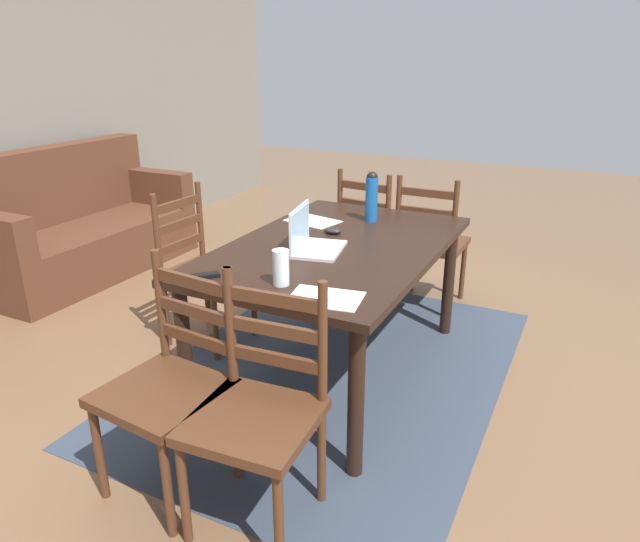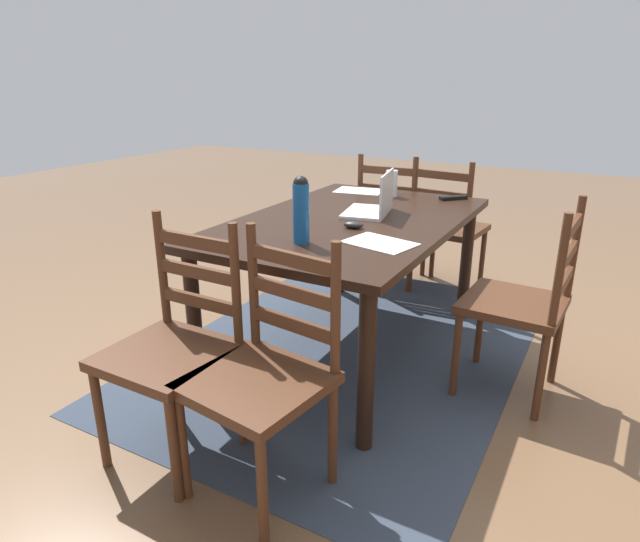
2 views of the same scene
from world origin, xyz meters
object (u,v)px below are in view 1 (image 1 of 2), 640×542
Objects in this scene: tv_remote at (201,276)px; chair_right_near at (430,244)px; chair_left_near at (258,412)px; computer_mouse at (333,231)px; chair_right_far at (373,235)px; drinking_glass at (281,268)px; water_bottle at (372,196)px; dining_table at (336,259)px; laptop at (311,239)px; chair_left_far at (171,385)px; couch at (79,229)px; chair_far_head at (203,270)px.

chair_right_near is at bearing -62.61° from tv_remote.
chair_left_near is 1.35m from computer_mouse.
chair_right_far is 1.79m from drinking_glass.
tv_remote is at bearing 164.43° from water_bottle.
dining_table is 0.22m from laptop.
chair_left_far is 9.50× the size of computer_mouse.
couch is at bearing 78.04° from dining_table.
chair_far_head is 0.87m from computer_mouse.
dining_table is 1.74× the size of chair_left_far.
dining_table is at bearing -169.14° from chair_right_far.
drinking_glass is at bearing 178.40° from computer_mouse.
chair_right_near is 2.26m from chair_left_far.
chair_right_near is 9.50× the size of computer_mouse.
chair_right_near is at bearing -78.25° from couch.
chair_left_near is 2.23m from chair_right_near.
computer_mouse is at bearing 13.21° from chair_left_near.
chair_far_head reaches higher than drinking_glass.
dining_table is at bearing -26.20° from laptop.
couch reaches higher than tv_remote.
chair_left_far reaches higher than drinking_glass.
chair_right_far is 5.59× the size of tv_remote.
couch is (1.65, 2.34, -0.11)m from chair_left_far.
laptop reaches higher than chair_right_far.
drinking_glass reaches higher than tv_remote.
couch reaches higher than chair_right_far.
chair_right_far reaches higher than drinking_glass.
chair_left_near is at bearing -135.50° from chair_far_head.
computer_mouse reaches higher than tv_remote.
couch is at bearing 70.99° from computer_mouse.
tv_remote is at bearing 163.44° from chair_right_near.
chair_left_near is 1.06m from laptop.
chair_left_far is 1.04m from laptop.
chair_right_far is at bearing 89.95° from chair_right_near.
water_bottle is 2.97× the size of computer_mouse.
water_bottle reaches higher than computer_mouse.
chair_left_near is at bearing -89.98° from chair_left_far.
couch is at bearing 72.02° from chair_far_head.
computer_mouse is (1.27, -0.11, 0.31)m from chair_left_far.
tv_remote is (-0.71, 0.34, 0.09)m from dining_table.
laptop is 2.26× the size of drinking_glass.
dining_table is 1.15m from chair_left_near.
chair_right_near is 2.82m from couch.
chair_right_near reaches higher than computer_mouse.
chair_right_far is 9.50× the size of computer_mouse.
computer_mouse is at bearing -172.86° from chair_right_far.
chair_left_far reaches higher than tv_remote.
chair_far_head is at bearing 119.00° from water_bottle.
chair_right_far is 1.00× the size of chair_far_head.
drinking_glass is (-1.73, -0.24, 0.37)m from chair_right_far.
chair_left_near is at bearing -169.56° from dining_table.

